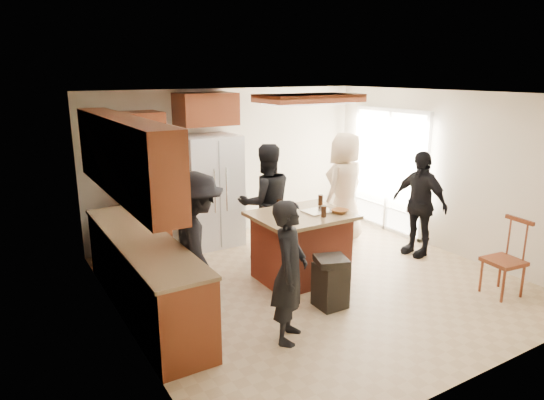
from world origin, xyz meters
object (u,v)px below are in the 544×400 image
person_counter (198,245)px  refrigerator (211,191)px  person_behind_right (345,188)px  trash_bin (331,282)px  person_front_left (290,272)px  person_side_right (419,204)px  person_behind_left (266,203)px  kitchen_island (301,246)px  spindle_chair (505,261)px

person_counter → refrigerator: size_ratio=0.94×
person_behind_right → trash_bin: 2.51m
person_front_left → person_side_right: bearing=-27.6°
person_front_left → person_behind_left: size_ratio=0.87×
person_behind_left → person_side_right: 2.35m
person_side_right → person_behind_right: bearing=-158.2°
kitchen_island → spindle_chair: bearing=-42.1°
person_front_left → person_behind_left: 2.33m
refrigerator → kitchen_island: size_ratio=1.41×
refrigerator → trash_bin: bearing=-83.9°
person_behind_right → kitchen_island: size_ratio=1.42×
trash_bin → spindle_chair: (2.09, -0.87, 0.13)m
spindle_chair → refrigerator: bearing=123.1°
person_behind_left → kitchen_island: (0.03, -0.89, -0.41)m
person_behind_left → spindle_chair: person_behind_left is taller
person_front_left → spindle_chair: bearing=-56.8°
person_behind_left → person_behind_right: 1.52m
person_side_right → kitchen_island: (-2.07, 0.16, -0.34)m
trash_bin → kitchen_island: bearing=79.4°
kitchen_island → person_behind_right: bearing=31.5°
person_counter → spindle_chair: person_counter is taller
person_behind_right → spindle_chair: bearing=81.1°
trash_bin → spindle_chair: bearing=-22.6°
refrigerator → spindle_chair: bearing=-56.9°
person_front_left → person_counter: 1.18m
trash_bin → spindle_chair: 2.27m
person_side_right → spindle_chair: bearing=-11.9°
person_front_left → person_behind_right: person_behind_right is taller
person_front_left → person_counter: size_ratio=0.90×
person_behind_left → trash_bin: 1.85m
person_behind_left → person_side_right: bearing=163.6°
person_behind_left → kitchen_island: person_behind_left is taller
trash_bin → person_side_right: bearing=17.7°
refrigerator → person_front_left: bearing=-99.6°
kitchen_island → trash_bin: 0.90m
spindle_chair → kitchen_island: bearing=137.9°
person_side_right → spindle_chair: size_ratio=1.63×
person_side_right → person_front_left: bearing=-77.3°
person_behind_left → person_counter: bearing=45.3°
person_behind_left → trash_bin: person_behind_left is taller
person_counter → refrigerator: refrigerator is taller
person_counter → person_behind_left: bearing=-43.3°
person_counter → kitchen_island: 1.63m
kitchen_island → person_behind_left: bearing=91.8°
person_side_right → kitchen_island: size_ratio=1.27×
refrigerator → spindle_chair: (2.39, -3.66, -0.45)m
person_front_left → kitchen_island: 1.60m
person_side_right → person_counter: 3.65m
person_front_left → spindle_chair: 2.98m
person_side_right → trash_bin: size_ratio=2.58×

